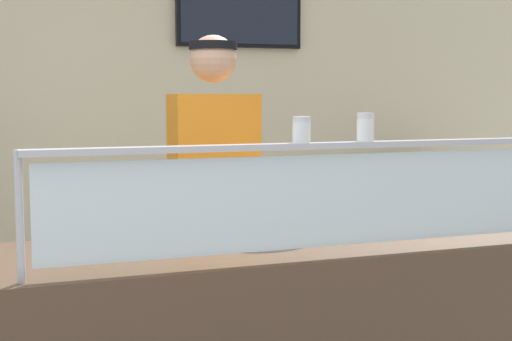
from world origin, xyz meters
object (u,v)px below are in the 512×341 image
object	(u,v)px
pizza_box_stack	(437,180)
pepper_flake_shaker	(365,129)
pizza_server	(265,232)
pizza_tray	(257,237)
worker_figure	(215,204)
parmesan_shaker	(301,132)

from	to	relation	value
pizza_box_stack	pepper_flake_shaker	bearing A→B (deg)	-129.28
pizza_server	pepper_flake_shaker	distance (m)	0.56
pizza_tray	pizza_server	distance (m)	0.04
pizza_tray	worker_figure	distance (m)	0.60
parmesan_shaker	worker_figure	size ratio (longest dim) A/B	0.05
worker_figure	parmesan_shaker	bearing A→B (deg)	-89.75
pizza_server	parmesan_shaker	distance (m)	0.51
pepper_flake_shaker	pizza_box_stack	xyz separation A→B (m)	(1.71, 2.09, -0.46)
pizza_server	pizza_box_stack	distance (m)	2.63
parmesan_shaker	pepper_flake_shaker	size ratio (longest dim) A/B	0.90
pizza_tray	pepper_flake_shaker	distance (m)	0.60
pizza_tray	pizza_box_stack	bearing A→B (deg)	41.48
pizza_tray	pepper_flake_shaker	xyz separation A→B (m)	(0.26, -0.35, 0.41)
parmesan_shaker	pepper_flake_shaker	distance (m)	0.24
pepper_flake_shaker	worker_figure	xyz separation A→B (m)	(-0.24, 0.95, -0.37)
pizza_tray	pizza_box_stack	world-z (taller)	pizza_box_stack
worker_figure	pizza_box_stack	xyz separation A→B (m)	(1.95, 1.14, -0.09)
pepper_flake_shaker	pizza_box_stack	distance (m)	2.74
parmesan_shaker	pepper_flake_shaker	bearing A→B (deg)	-0.00
worker_figure	pepper_flake_shaker	bearing A→B (deg)	-75.82
parmesan_shaker	pizza_box_stack	world-z (taller)	parmesan_shaker
pizza_server	pizza_box_stack	size ratio (longest dim) A/B	0.55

